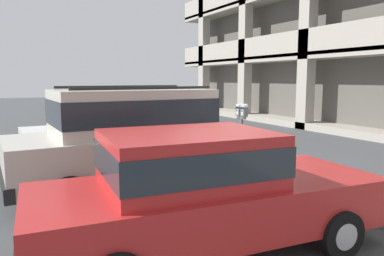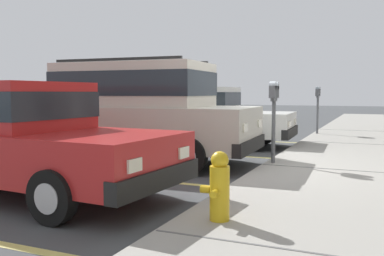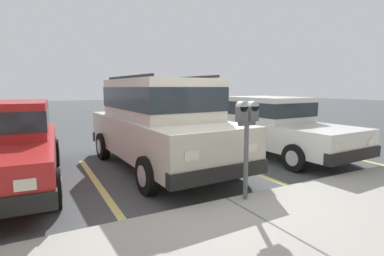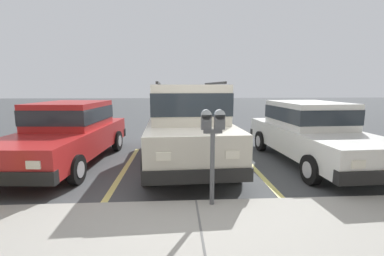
{
  "view_description": "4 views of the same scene",
  "coord_description": "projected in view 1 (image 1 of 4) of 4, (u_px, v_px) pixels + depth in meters",
  "views": [
    {
      "loc": [
        7.0,
        -4.61,
        2.17
      ],
      "look_at": [
        0.01,
        -1.08,
        1.14
      ],
      "focal_mm": 35.0,
      "sensor_mm": 36.0,
      "label": 1
    },
    {
      "loc": [
        7.43,
        2.08,
        1.4
      ],
      "look_at": [
        0.09,
        -1.12,
        0.74
      ],
      "focal_mm": 40.0,
      "sensor_mm": 36.0,
      "label": 2
    },
    {
      "loc": [
        2.53,
        3.81,
        1.8
      ],
      "look_at": [
        -0.04,
        -0.98,
        1.06
      ],
      "focal_mm": 28.0,
      "sensor_mm": 36.0,
      "label": 3
    },
    {
      "loc": [
        0.29,
        4.09,
        1.93
      ],
      "look_at": [
        0.0,
        -0.86,
        1.13
      ],
      "focal_mm": 24.0,
      "sensor_mm": 36.0,
      "label": 4
    }
  ],
  "objects": [
    {
      "name": "parking_meter_far",
      "position": [
        149.0,
        104.0,
        14.18
      ],
      "size": [
        0.35,
        0.12,
        1.47
      ],
      "color": "#595B60",
      "rests_on": "sidewalk"
    },
    {
      "name": "sidewalk",
      "position": [
        279.0,
        166.0,
        9.11
      ],
      "size": [
        40.0,
        2.2,
        0.12
      ],
      "color": "#9E9B93",
      "rests_on": "ground_plane"
    },
    {
      "name": "ground_plane",
      "position": [
        234.0,
        177.0,
        8.54
      ],
      "size": [
        80.0,
        80.0,
        0.1
      ],
      "color": "#444749"
    },
    {
      "name": "parking_meter_near",
      "position": [
        242.0,
        120.0,
        8.75
      ],
      "size": [
        0.35,
        0.12,
        1.48
      ],
      "color": "#595B60",
      "rests_on": "sidewalk"
    },
    {
      "name": "parking_stall_lines",
      "position": [
        215.0,
        203.0,
        6.55
      ],
      "size": [
        12.41,
        4.8,
        0.01
      ],
      "color": "#DBD16B",
      "rests_on": "ground_plane"
    },
    {
      "name": "dark_hatchback",
      "position": [
        202.0,
        188.0,
        4.65
      ],
      "size": [
        2.04,
        4.58,
        1.54
      ],
      "rotation": [
        0.0,
        0.0,
        -0.07
      ],
      "color": "red",
      "rests_on": "ground_plane"
    },
    {
      "name": "red_sedan",
      "position": [
        105.0,
        129.0,
        10.22
      ],
      "size": [
        1.98,
        4.55,
        1.54
      ],
      "rotation": [
        0.0,
        0.0,
        0.04
      ],
      "color": "silver",
      "rests_on": "ground_plane"
    },
    {
      "name": "silver_suv",
      "position": [
        134.0,
        135.0,
        7.29
      ],
      "size": [
        2.17,
        4.86,
        2.03
      ],
      "rotation": [
        0.0,
        0.0,
        0.04
      ],
      "color": "beige",
      "rests_on": "ground_plane"
    }
  ]
}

